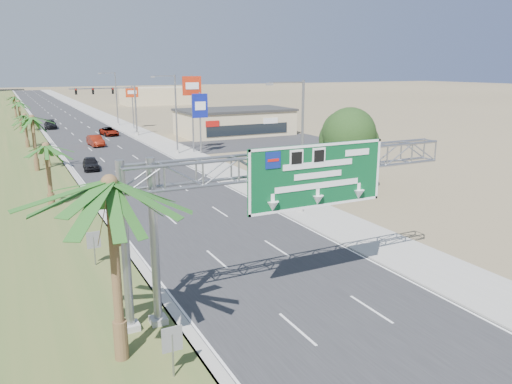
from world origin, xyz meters
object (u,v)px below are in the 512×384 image
Objects in this scene: sign_gantry at (284,176)px; car_right_lane at (109,132)px; signal_mast at (123,106)px; pole_sign_red_near at (192,91)px; palm_near at (110,185)px; pole_sign_blue at (200,108)px; car_left_lane at (91,164)px; store_building at (235,123)px; pole_sign_red_far at (132,95)px; car_mid_lane at (96,141)px; car_far at (50,125)px.

sign_gantry is 3.52× the size of car_right_lane.
car_right_lane is (-2.04, 2.21, -4.19)m from signal_mast.
pole_sign_red_near is at bearing 75.62° from sign_gantry.
palm_near reaches higher than car_right_lane.
pole_sign_blue is at bearing -79.26° from car_right_lane.
signal_mast is 1.03× the size of pole_sign_red_near.
pole_sign_red_near is at bearing -76.89° from signal_mast.
car_left_lane is 16.74m from pole_sign_red_near.
store_building is 4.45× the size of car_left_lane.
pole_sign_blue is 1.03× the size of pole_sign_red_far.
sign_gantry is 64.62m from car_right_lane.
signal_mast is 10.52m from pole_sign_red_far.
pole_sign_blue is at bearing -77.00° from signal_mast.
palm_near is 48.12m from pole_sign_red_near.
car_mid_lane is (0.28, 53.72, -5.30)m from sign_gantry.
pole_sign_blue reaches higher than car_right_lane.
sign_gantry is 60.77m from store_building.
car_mid_lane is 0.60× the size of pole_sign_red_far.
car_left_lane is 42.22m from car_far.
pole_sign_red_near is (18.98, 44.20, 1.00)m from palm_near.
signal_mast is at bearing -57.19° from car_far.
pole_sign_blue is (11.20, 40.53, -0.21)m from sign_gantry.
car_far is (-3.76, 25.04, -0.02)m from car_mid_lane.
car_far is 41.28m from pole_sign_blue.
palm_near is 1.09× the size of pole_sign_red_far.
signal_mast is 19.77m from car_far.
car_far is 0.51× the size of pole_sign_red_near.
signal_mast is at bearing -111.48° from pole_sign_red_far.
car_mid_lane is (-5.96, -8.32, -4.09)m from signal_mast.
pole_sign_red_near is at bearing -78.89° from car_right_lane.
car_left_lane is (5.02, 38.47, -6.24)m from palm_near.
car_left_lane is at bearing -110.49° from car_right_lane.
palm_near is at bearing -118.28° from store_building.
pole_sign_blue is (-11.86, -15.55, 3.85)m from store_building.
car_right_lane is 0.48× the size of pole_sign_red_near.
car_mid_lane is 0.59× the size of pole_sign_blue.
sign_gantry is at bearing -112.36° from store_building.
signal_mast reaches higher than store_building.
pole_sign_red_near is at bearing 101.72° from pole_sign_blue.
pole_sign_red_far is at bearing 46.32° from car_right_lane.
pole_sign_blue is at bearing 74.55° from sign_gantry.
store_building is 34.94m from car_far.
car_left_lane is at bearing -157.68° from pole_sign_red_near.
car_far is at bearing 86.70° from palm_near.
pole_sign_blue reaches higher than car_left_lane.
sign_gantry is 37.07m from car_left_lane.
signal_mast is 5.16m from car_right_lane.
car_mid_lane is at bearing 81.40° from palm_near.
car_right_lane is 0.60× the size of pole_sign_blue.
palm_near reaches higher than car_mid_lane.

